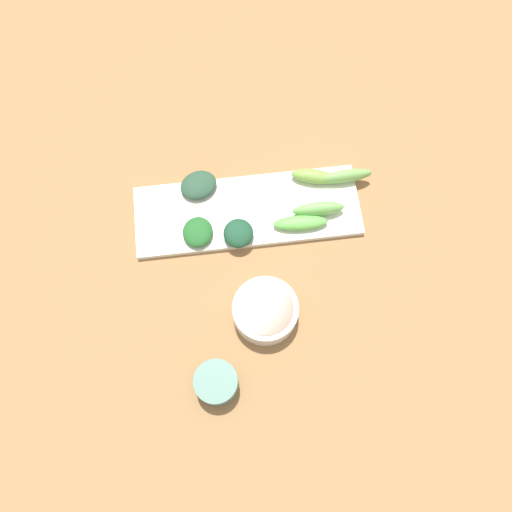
% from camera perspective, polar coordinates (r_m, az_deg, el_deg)
% --- Properties ---
extents(tabletop, '(2.10, 2.10, 0.02)m').
position_cam_1_polar(tabletop, '(0.95, -1.08, 0.17)').
color(tabletop, olive).
rests_on(tabletop, ground).
extents(sauce_bowl, '(0.11, 0.11, 0.05)m').
position_cam_1_polar(sauce_bowl, '(0.88, 0.99, -5.76)').
color(sauce_bowl, silver).
rests_on(sauce_bowl, tabletop).
extents(serving_plate, '(0.13, 0.39, 0.01)m').
position_cam_1_polar(serving_plate, '(0.96, -0.91, 4.71)').
color(serving_plate, silver).
rests_on(serving_plate, tabletop).
extents(broccoli_leafy_0, '(0.07, 0.08, 0.02)m').
position_cam_1_polar(broccoli_leafy_0, '(0.97, -6.06, 7.40)').
color(broccoli_leafy_0, '#284932').
rests_on(broccoli_leafy_0, serving_plate).
extents(broccoli_stalk_1, '(0.03, 0.10, 0.02)m').
position_cam_1_polar(broccoli_stalk_1, '(0.94, 4.67, 3.48)').
color(broccoli_stalk_1, '#5FB44A').
rests_on(broccoli_stalk_1, serving_plate).
extents(broccoli_leafy_2, '(0.06, 0.06, 0.02)m').
position_cam_1_polar(broccoli_leafy_2, '(0.93, -6.13, 2.51)').
color(broccoli_leafy_2, '#225D26').
rests_on(broccoli_leafy_2, serving_plate).
extents(broccoli_stalk_3, '(0.04, 0.08, 0.03)m').
position_cam_1_polar(broccoli_stalk_3, '(0.98, 6.05, 8.30)').
color(broccoli_stalk_3, '#78A443').
rests_on(broccoli_stalk_3, serving_plate).
extents(broccoli_leafy_4, '(0.06, 0.06, 0.03)m').
position_cam_1_polar(broccoli_leafy_4, '(0.93, -1.86, 2.39)').
color(broccoli_leafy_4, '#1B472D').
rests_on(broccoli_leafy_4, serving_plate).
extents(broccoli_stalk_5, '(0.02, 0.09, 0.03)m').
position_cam_1_polar(broccoli_stalk_5, '(0.98, 9.39, 8.26)').
color(broccoli_stalk_5, '#71AA51').
rests_on(broccoli_stalk_5, serving_plate).
extents(broccoli_stalk_6, '(0.02, 0.09, 0.03)m').
position_cam_1_polar(broccoli_stalk_6, '(0.95, 6.56, 4.91)').
color(broccoli_stalk_6, '#71B957').
rests_on(broccoli_stalk_6, serving_plate).
extents(tea_cup, '(0.07, 0.07, 0.05)m').
position_cam_1_polar(tea_cup, '(0.87, -4.18, -13.11)').
color(tea_cup, '#4D7465').
rests_on(tea_cup, tabletop).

